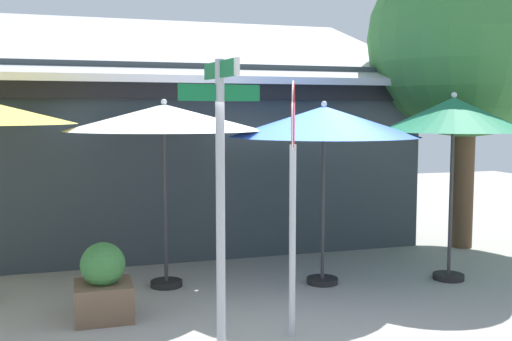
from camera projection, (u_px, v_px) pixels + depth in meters
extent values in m
cube|color=#9E9B93|center=(293.00, 313.00, 7.41)|extent=(28.00, 28.00, 0.10)
cube|color=#333D42|center=(188.00, 154.00, 11.78)|extent=(7.46, 4.37, 3.17)
cube|color=silver|center=(189.00, 46.00, 11.44)|extent=(7.96, 4.87, 1.62)
cube|color=black|center=(214.00, 85.00, 9.54)|extent=(6.86, 0.16, 0.44)
cylinder|color=#A8AAB2|center=(220.00, 209.00, 5.94)|extent=(0.09, 0.09, 2.91)
cube|color=#116B38|center=(220.00, 70.00, 5.81)|extent=(0.13, 0.83, 0.16)
cube|color=#116B38|center=(220.00, 93.00, 5.83)|extent=(0.83, 0.13, 0.16)
cube|color=white|center=(237.00, 66.00, 5.40)|extent=(0.04, 0.06, 0.16)
cylinder|color=#A8AAB2|center=(292.00, 241.00, 6.44)|extent=(0.07, 0.07, 2.07)
cylinder|color=white|center=(293.00, 115.00, 6.31)|extent=(0.28, 0.68, 0.72)
cylinder|color=red|center=(293.00, 115.00, 6.31)|extent=(0.28, 0.63, 0.67)
cylinder|color=black|center=(166.00, 283.00, 8.38)|extent=(0.44, 0.44, 0.08)
cylinder|color=#333335|center=(165.00, 208.00, 8.28)|extent=(0.05, 0.05, 2.21)
cone|color=white|center=(164.00, 117.00, 8.16)|extent=(2.68, 2.68, 0.35)
sphere|color=silver|center=(164.00, 102.00, 8.14)|extent=(0.08, 0.08, 0.08)
cylinder|color=black|center=(322.00, 281.00, 8.53)|extent=(0.44, 0.44, 0.08)
cylinder|color=#333335|center=(323.00, 209.00, 8.43)|extent=(0.05, 0.05, 2.12)
cone|color=#2D56B7|center=(324.00, 121.00, 8.31)|extent=(2.63, 2.63, 0.42)
sphere|color=silver|center=(324.00, 104.00, 8.29)|extent=(0.08, 0.08, 0.08)
cylinder|color=black|center=(448.00, 277.00, 8.73)|extent=(0.44, 0.44, 0.08)
cylinder|color=#333335|center=(451.00, 204.00, 8.63)|extent=(0.05, 0.05, 2.18)
cone|color=#1E724C|center=(453.00, 114.00, 8.51)|extent=(2.04, 2.04, 0.48)
sphere|color=silver|center=(454.00, 95.00, 8.48)|extent=(0.08, 0.08, 0.08)
cylinder|color=brown|center=(463.00, 180.00, 10.74)|extent=(0.36, 0.36, 2.39)
sphere|color=#387538|center=(468.00, 38.00, 10.50)|extent=(3.46, 3.46, 3.46)
cube|color=brown|center=(104.00, 301.00, 7.06)|extent=(0.65, 0.65, 0.43)
sphere|color=#387538|center=(103.00, 264.00, 7.01)|extent=(0.52, 0.52, 0.52)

